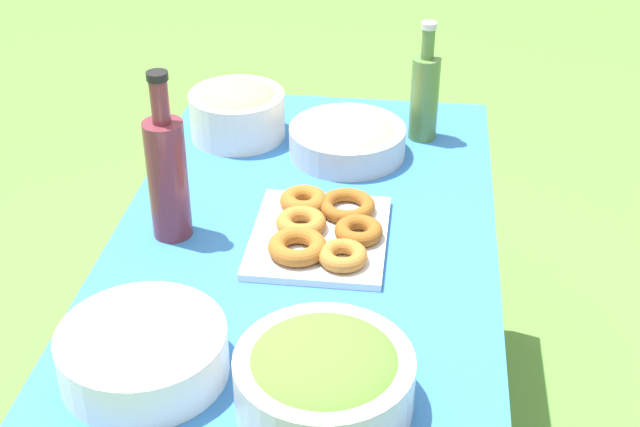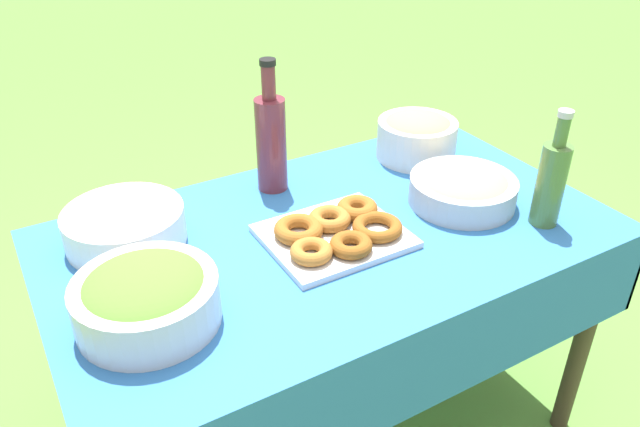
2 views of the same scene
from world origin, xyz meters
name	(u,v)px [view 1 (image 1 of 2)]	position (x,y,z in m)	size (l,w,h in m)	color
picnic_table	(305,275)	(0.00, 0.00, 0.61)	(1.34, 0.78, 0.71)	#2D6BB2
salad_bowl	(324,376)	(-0.48, -0.10, 0.77)	(0.28, 0.28, 0.12)	silver
pasta_bowl	(347,137)	(0.36, -0.05, 0.76)	(0.27, 0.27, 0.09)	#B2B7BC
donut_platter	(322,230)	(-0.01, -0.04, 0.74)	(0.32, 0.27, 0.05)	silver
plate_stack	(143,353)	(-0.44, 0.20, 0.75)	(0.28, 0.28, 0.08)	white
olive_oil_bottle	(425,94)	(0.47, -0.23, 0.83)	(0.07, 0.07, 0.29)	#4C7238
wine_bottle	(167,174)	(-0.03, 0.27, 0.85)	(0.08, 0.08, 0.35)	maroon
bread_bowl	(237,110)	(0.42, 0.22, 0.78)	(0.23, 0.23, 0.13)	silver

